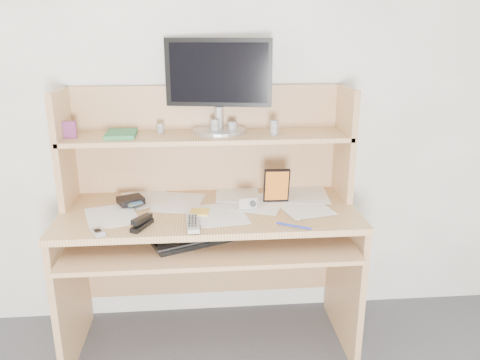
{
  "coord_description": "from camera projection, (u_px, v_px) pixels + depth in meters",
  "views": [
    {
      "loc": [
        -0.03,
        -0.61,
        1.56
      ],
      "look_at": [
        0.14,
        1.43,
        0.91
      ],
      "focal_mm": 35.0,
      "sensor_mm": 36.0,
      "label": 1
    }
  ],
  "objects": [
    {
      "name": "back_wall",
      "position": [
        206.0,
        95.0,
        2.38
      ],
      "size": [
        3.6,
        0.04,
        2.5
      ],
      "primitive_type": "cube",
      "color": "white",
      "rests_on": "floor"
    },
    {
      "name": "desk",
      "position": [
        209.0,
        213.0,
        2.32
      ],
      "size": [
        1.4,
        0.7,
        1.3
      ],
      "color": "tan",
      "rests_on": "floor"
    },
    {
      "name": "paper_clutter",
      "position": [
        209.0,
        208.0,
        2.23
      ],
      "size": [
        1.32,
        0.54,
        0.01
      ],
      "primitive_type": "cube",
      "color": "white",
      "rests_on": "desk"
    },
    {
      "name": "keyboard",
      "position": [
        201.0,
        238.0,
        2.12
      ],
      "size": [
        0.46,
        0.31,
        0.03
      ],
      "rotation": [
        0.0,
        0.0,
        0.4
      ],
      "color": "black",
      "rests_on": "desk"
    },
    {
      "name": "tv_remote",
      "position": [
        193.0,
        223.0,
        2.02
      ],
      "size": [
        0.06,
        0.19,
        0.02
      ],
      "primitive_type": "cube",
      "rotation": [
        0.0,
        0.0,
        0.07
      ],
      "color": "#A9AAA4",
      "rests_on": "paper_clutter"
    },
    {
      "name": "flip_phone",
      "position": [
        98.0,
        231.0,
        1.94
      ],
      "size": [
        0.08,
        0.09,
        0.02
      ],
      "primitive_type": "cube",
      "rotation": [
        0.0,
        0.0,
        0.51
      ],
      "color": "silver",
      "rests_on": "paper_clutter"
    },
    {
      "name": "stapler",
      "position": [
        142.0,
        222.0,
        2.01
      ],
      "size": [
        0.09,
        0.14,
        0.04
      ],
      "primitive_type": "cube",
      "rotation": [
        0.0,
        0.0,
        -0.44
      ],
      "color": "black",
      "rests_on": "paper_clutter"
    },
    {
      "name": "wallet",
      "position": [
        131.0,
        200.0,
        2.28
      ],
      "size": [
        0.15,
        0.14,
        0.03
      ],
      "primitive_type": "cube",
      "rotation": [
        0.0,
        0.0,
        0.45
      ],
      "color": "black",
      "rests_on": "paper_clutter"
    },
    {
      "name": "sticky_note_pad",
      "position": [
        200.0,
        212.0,
        2.17
      ],
      "size": [
        0.09,
        0.09,
        0.01
      ],
      "primitive_type": "cube",
      "rotation": [
        0.0,
        0.0,
        -0.12
      ],
      "color": "yellow",
      "rests_on": "desk"
    },
    {
      "name": "digital_camera",
      "position": [
        247.0,
        203.0,
        2.22
      ],
      "size": [
        0.09,
        0.04,
        0.05
      ],
      "primitive_type": "cube",
      "rotation": [
        0.0,
        0.0,
        0.1
      ],
      "color": "silver",
      "rests_on": "paper_clutter"
    },
    {
      "name": "game_case",
      "position": [
        277.0,
        186.0,
        2.27
      ],
      "size": [
        0.13,
        0.02,
        0.18
      ],
      "primitive_type": "cube",
      "rotation": [
        0.0,
        0.0,
        -0.03
      ],
      "color": "black",
      "rests_on": "paper_clutter"
    },
    {
      "name": "blue_pen",
      "position": [
        294.0,
        226.0,
        2.01
      ],
      "size": [
        0.14,
        0.09,
        0.01
      ],
      "primitive_type": "cylinder",
      "rotation": [
        1.57,
        0.0,
        1.05
      ],
      "color": "#1626A9",
      "rests_on": "paper_clutter"
    },
    {
      "name": "card_box",
      "position": [
        70.0,
        130.0,
        2.18
      ],
      "size": [
        0.06,
        0.02,
        0.08
      ],
      "primitive_type": "cube",
      "rotation": [
        0.0,
        0.0,
        0.05
      ],
      "color": "maroon",
      "rests_on": "desk"
    },
    {
      "name": "shelf_book",
      "position": [
        121.0,
        134.0,
        2.23
      ],
      "size": [
        0.15,
        0.2,
        0.02
      ],
      "primitive_type": "cube",
      "rotation": [
        0.0,
        0.0,
        0.03
      ],
      "color": "#36874A",
      "rests_on": "desk"
    },
    {
      "name": "chip_stack_a",
      "position": [
        160.0,
        128.0,
        2.29
      ],
      "size": [
        0.04,
        0.04,
        0.05
      ],
      "primitive_type": "cylinder",
      "rotation": [
        0.0,
        0.0,
        0.21
      ],
      "color": "black",
      "rests_on": "desk"
    },
    {
      "name": "chip_stack_b",
      "position": [
        215.0,
        126.0,
        2.27
      ],
      "size": [
        0.05,
        0.05,
        0.07
      ],
      "primitive_type": "cylinder",
      "rotation": [
        0.0,
        0.0,
        -0.1
      ],
      "color": "white",
      "rests_on": "desk"
    },
    {
      "name": "chip_stack_c",
      "position": [
        232.0,
        128.0,
        2.28
      ],
      "size": [
        0.05,
        0.05,
        0.06
      ],
      "primitive_type": "cylinder",
      "rotation": [
        0.0,
        0.0,
        0.21
      ],
      "color": "black",
      "rests_on": "desk"
    },
    {
      "name": "chip_stack_d",
      "position": [
        274.0,
        128.0,
        2.24
      ],
      "size": [
        0.05,
        0.05,
        0.07
      ],
      "primitive_type": "cylinder",
      "rotation": [
        0.0,
        0.0,
        -0.37
      ],
      "color": "white",
      "rests_on": "desk"
    },
    {
      "name": "monitor",
      "position": [
        219.0,
        83.0,
        2.27
      ],
      "size": [
        0.52,
        0.26,
        0.45
      ],
      "rotation": [
        0.0,
        0.0,
        -0.19
      ],
      "color": "#B9B9BE",
      "rests_on": "desk"
    }
  ]
}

